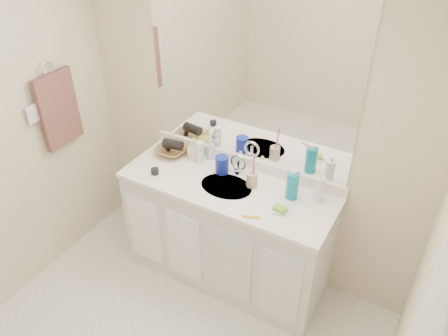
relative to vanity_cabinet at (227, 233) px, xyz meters
name	(u,v)px	position (x,y,z in m)	size (l,w,h in m)	color
wall_back	(247,127)	(0.00, 0.28, 0.77)	(2.60, 0.02, 2.40)	beige
vanity_cabinet	(227,233)	(0.00, 0.00, 0.00)	(1.50, 0.55, 0.85)	silver
countertop	(228,186)	(0.00, 0.00, 0.44)	(1.52, 0.57, 0.03)	white
backsplash	(245,161)	(0.00, 0.26, 0.50)	(1.52, 0.03, 0.08)	white
sink_basin	(226,188)	(0.00, -0.02, 0.44)	(0.37, 0.37, 0.02)	beige
faucet	(239,167)	(0.00, 0.16, 0.51)	(0.02, 0.02, 0.11)	silver
mirror	(248,79)	(0.00, 0.27, 1.14)	(1.48, 0.01, 1.20)	white
blue_mug	(222,165)	(-0.11, 0.11, 0.52)	(0.09, 0.09, 0.13)	#16259B
tan_cup	(252,179)	(0.15, 0.07, 0.51)	(0.08, 0.08, 0.10)	tan
toothbrush	(254,168)	(0.16, 0.07, 0.60)	(0.01, 0.01, 0.22)	#E83D8D
mouthwash_bottle	(292,185)	(0.43, 0.09, 0.55)	(0.08, 0.08, 0.19)	#0C8599
clear_pump_bottle	(319,189)	(0.59, 0.15, 0.54)	(0.07, 0.07, 0.17)	white
soap_dish	(280,211)	(0.43, -0.08, 0.46)	(0.10, 0.08, 0.01)	white
green_soap	(280,209)	(0.43, -0.08, 0.48)	(0.08, 0.05, 0.03)	#83BC2D
orange_comb	(251,217)	(0.29, -0.22, 0.46)	(0.11, 0.02, 0.00)	orange
dark_jar	(155,171)	(-0.51, -0.14, 0.47)	(0.06, 0.06, 0.04)	black
extra_white_bottle	(200,153)	(-0.31, 0.14, 0.54)	(0.05, 0.05, 0.18)	white
soap_bottle_white	(211,149)	(-0.27, 0.23, 0.54)	(0.06, 0.06, 0.17)	silver
soap_bottle_cream	(194,149)	(-0.37, 0.16, 0.54)	(0.07, 0.08, 0.16)	beige
soap_bottle_yellow	(194,147)	(-0.39, 0.19, 0.53)	(0.12, 0.12, 0.15)	#D5DC55
wicker_basket	(171,151)	(-0.56, 0.13, 0.48)	(0.23, 0.23, 0.06)	olive
hair_dryer	(173,144)	(-0.54, 0.13, 0.54)	(0.07, 0.07, 0.15)	black
towel_ring	(47,69)	(-1.27, -0.25, 1.12)	(0.11, 0.11, 0.01)	silver
hand_towel	(59,110)	(-1.25, -0.25, 0.82)	(0.04, 0.32, 0.55)	#472B26
switch_plate	(32,114)	(-1.27, -0.45, 0.88)	(0.01, 0.09, 0.13)	silver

